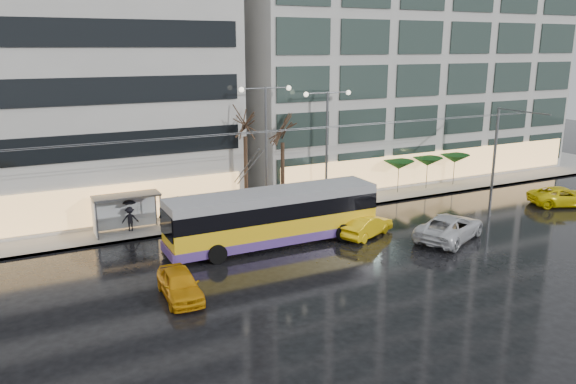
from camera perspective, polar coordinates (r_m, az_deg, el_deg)
ground at (r=31.20m, az=2.80°, el=-7.76°), size 140.00×140.00×0.00m
sidewalk at (r=43.94m, az=-3.91°, el=-0.99°), size 80.00×10.00×0.15m
kerb at (r=39.61m, az=-1.11°, el=-2.71°), size 80.00×0.10×0.15m
building_right at (r=55.24m, az=10.75°, el=15.17°), size 32.00×14.00×25.00m
trolleybus at (r=34.26m, az=-1.46°, el=-2.71°), size 13.29×5.20×6.16m
catenary at (r=37.17m, az=-1.80°, el=2.78°), size 42.24×5.12×7.00m
bus_shelter at (r=37.57m, az=-16.68°, el=-1.31°), size 4.20×1.60×2.51m
street_lamp_near at (r=39.84m, az=-2.25°, el=6.11°), size 3.96×0.36×9.03m
street_lamp_far at (r=42.17m, az=3.98°, el=6.18°), size 3.96×0.36×8.53m
tree_a at (r=39.28m, az=-4.40°, el=7.58°), size 3.20×3.20×8.40m
tree_b at (r=40.77m, az=-0.56°, el=6.90°), size 3.20×3.20×7.70m
parasol_a at (r=46.80m, az=11.19°, el=2.71°), size 2.50×2.50×2.65m
parasol_b at (r=48.68m, az=14.00°, el=3.01°), size 2.50×2.50×2.65m
parasol_c at (r=50.66m, az=16.58°, el=3.28°), size 2.50×2.50×2.65m
taxi_a at (r=27.97m, az=-10.94°, el=-9.17°), size 1.87×4.24×1.42m
taxi_b at (r=36.37m, az=7.98°, el=-3.42°), size 4.47×3.03×1.40m
taxi_c at (r=47.83m, az=26.20°, el=-0.41°), size 5.64×4.20×1.42m
sedan_silver at (r=36.85m, az=16.12°, el=-3.45°), size 6.40×4.85×1.61m
pedestrian_a at (r=36.92m, az=-12.58°, el=-1.89°), size 0.97×0.99×2.19m
pedestrian_b at (r=39.90m, az=-11.22°, el=-1.43°), size 1.09×1.04×1.78m
pedestrian_c at (r=37.90m, az=-15.78°, el=-2.21°), size 1.16×0.98×2.11m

